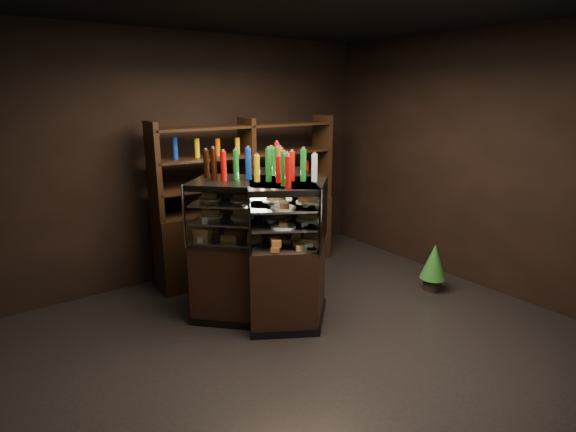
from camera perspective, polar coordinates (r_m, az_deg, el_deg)
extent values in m
plane|color=black|center=(4.34, 4.74, -16.69)|extent=(5.00, 5.00, 0.00)
cube|color=black|center=(5.83, -11.37, 7.29)|extent=(5.00, 0.02, 3.00)
cube|color=black|center=(5.71, 24.51, 6.01)|extent=(0.02, 5.00, 3.00)
cube|color=black|center=(4.91, -1.07, -6.97)|extent=(1.24, 1.46, 0.86)
cube|color=black|center=(5.07, -1.04, -11.02)|extent=(1.27, 1.50, 0.08)
cube|color=black|center=(4.62, -1.13, 4.58)|extent=(1.24, 1.46, 0.06)
cube|color=silver|center=(4.76, -1.09, -2.10)|extent=(1.16, 1.39, 0.02)
cube|color=silver|center=(4.70, -1.11, 0.24)|extent=(1.16, 1.39, 0.02)
cube|color=silver|center=(4.66, -1.12, 2.39)|extent=(1.16, 1.39, 0.02)
cube|color=white|center=(4.72, 2.98, 1.40)|extent=(0.68, 1.13, 0.60)
cylinder|color=silver|center=(5.35, 1.86, 3.12)|extent=(0.03, 0.03, 0.62)
cylinder|color=silver|center=(4.09, 4.16, -0.84)|extent=(0.03, 0.03, 0.62)
cube|color=black|center=(4.74, -3.61, -7.85)|extent=(1.38, 1.39, 0.86)
cube|color=black|center=(4.91, -3.54, -12.01)|extent=(1.42, 1.44, 0.08)
cube|color=black|center=(4.44, -3.83, 4.10)|extent=(1.38, 1.39, 0.06)
cube|color=silver|center=(4.59, -3.71, -2.82)|extent=(1.31, 1.32, 0.02)
cube|color=silver|center=(4.53, -3.75, -0.41)|extent=(1.31, 1.32, 0.02)
cube|color=silver|center=(4.48, -3.79, 1.82)|extent=(1.31, 1.32, 0.02)
cube|color=white|center=(4.19, -4.81, -0.47)|extent=(0.92, 0.94, 0.60)
cylinder|color=silver|center=(4.09, 4.16, -0.84)|extent=(0.03, 0.03, 0.62)
cylinder|color=silver|center=(4.40, -13.08, -0.04)|extent=(0.03, 0.03, 0.62)
cube|color=#D0894A|center=(4.23, -0.09, -3.85)|extent=(0.17, 0.20, 0.06)
cube|color=#D0894A|center=(4.49, -0.41, -2.69)|extent=(0.17, 0.20, 0.06)
cube|color=#D0894A|center=(4.75, -0.70, -1.65)|extent=(0.17, 0.20, 0.06)
cube|color=#D0894A|center=(5.01, -0.96, -0.72)|extent=(0.17, 0.20, 0.06)
cube|color=#D0894A|center=(5.28, -1.19, 0.11)|extent=(0.17, 0.20, 0.06)
cylinder|color=white|center=(4.22, -0.59, -1.31)|extent=(0.24, 0.24, 0.02)
cube|color=#D0894A|center=(4.21, -0.60, -0.87)|extent=(0.16, 0.19, 0.05)
cylinder|color=white|center=(4.54, -0.95, -0.10)|extent=(0.24, 0.24, 0.02)
cube|color=#D0894A|center=(4.53, -0.95, 0.32)|extent=(0.16, 0.19, 0.05)
cylinder|color=white|center=(4.86, -1.26, 0.95)|extent=(0.24, 0.24, 0.02)
cube|color=#D0894A|center=(4.85, -1.26, 1.35)|extent=(0.16, 0.19, 0.05)
cylinder|color=white|center=(5.18, -1.52, 1.88)|extent=(0.24, 0.24, 0.02)
cube|color=#D0894A|center=(5.17, -1.53, 2.25)|extent=(0.16, 0.19, 0.05)
cylinder|color=white|center=(4.17, -0.60, 1.07)|extent=(0.24, 0.24, 0.02)
cube|color=#D0894A|center=(4.16, -0.60, 1.53)|extent=(0.16, 0.19, 0.05)
cylinder|color=white|center=(4.49, -0.96, 2.12)|extent=(0.24, 0.24, 0.02)
cube|color=#D0894A|center=(4.49, -0.96, 2.55)|extent=(0.16, 0.19, 0.05)
cylinder|color=white|center=(4.82, -1.27, 3.04)|extent=(0.24, 0.24, 0.02)
cube|color=#D0894A|center=(4.81, -1.27, 3.44)|extent=(0.16, 0.19, 0.05)
cylinder|color=white|center=(5.14, -1.54, 3.84)|extent=(0.24, 0.24, 0.02)
cube|color=#D0894A|center=(5.13, -1.54, 4.22)|extent=(0.16, 0.19, 0.05)
cube|color=#D0894A|center=(4.70, -10.36, -2.13)|extent=(0.19, 0.19, 0.06)
cube|color=#D0894A|center=(4.61, -7.14, -2.31)|extent=(0.19, 0.19, 0.06)
cube|color=#D0894A|center=(4.54, -3.81, -2.50)|extent=(0.19, 0.19, 0.06)
cube|color=#D0894A|center=(4.49, -0.38, -2.68)|extent=(0.19, 0.19, 0.06)
cube|color=#D0894A|center=(4.46, 3.11, -2.86)|extent=(0.19, 0.19, 0.06)
cylinder|color=white|center=(4.66, -9.73, 0.08)|extent=(0.24, 0.24, 0.02)
cube|color=#D0894A|center=(4.65, -9.75, 0.49)|extent=(0.18, 0.18, 0.05)
cylinder|color=white|center=(4.56, -5.79, -0.10)|extent=(0.24, 0.24, 0.02)
cube|color=#D0894A|center=(4.55, -5.80, 0.32)|extent=(0.18, 0.18, 0.05)
cylinder|color=white|center=(4.49, -1.69, -0.29)|extent=(0.24, 0.24, 0.02)
cube|color=#D0894A|center=(4.48, -1.70, 0.14)|extent=(0.18, 0.18, 0.05)
cylinder|color=white|center=(4.44, 2.51, -0.48)|extent=(0.24, 0.24, 0.02)
cube|color=#D0894A|center=(4.43, 2.52, -0.05)|extent=(0.18, 0.18, 0.05)
cylinder|color=white|center=(4.61, -9.83, 2.25)|extent=(0.24, 0.24, 0.02)
cube|color=#D0894A|center=(4.61, -9.85, 2.67)|extent=(0.18, 0.18, 0.05)
cylinder|color=white|center=(4.52, -5.85, 2.11)|extent=(0.24, 0.24, 0.02)
cube|color=#D0894A|center=(4.51, -5.86, 2.54)|extent=(0.18, 0.18, 0.05)
cylinder|color=white|center=(4.44, -1.71, 1.96)|extent=(0.24, 0.24, 0.02)
cube|color=#D0894A|center=(4.43, -1.71, 2.40)|extent=(0.18, 0.18, 0.05)
cylinder|color=white|center=(4.39, 2.54, 1.80)|extent=(0.24, 0.24, 0.02)
cube|color=#D0894A|center=(4.38, 2.55, 2.23)|extent=(0.18, 0.18, 0.05)
cylinder|color=black|center=(4.05, -0.55, 5.46)|extent=(0.06, 0.06, 0.28)
cylinder|color=silver|center=(4.03, -0.56, 7.56)|extent=(0.03, 0.03, 0.02)
cylinder|color=#B20C0A|center=(4.16, -0.68, 5.73)|extent=(0.06, 0.06, 0.28)
cylinder|color=silver|center=(4.14, -0.69, 7.78)|extent=(0.03, 0.03, 0.02)
cylinder|color=#147223|center=(4.27, -0.81, 5.98)|extent=(0.06, 0.06, 0.28)
cylinder|color=silver|center=(4.24, -0.81, 7.98)|extent=(0.03, 0.03, 0.02)
cylinder|color=yellow|center=(4.37, -0.92, 6.22)|extent=(0.06, 0.06, 0.28)
cylinder|color=silver|center=(4.35, -0.93, 8.17)|extent=(0.03, 0.03, 0.02)
cylinder|color=#D8590A|center=(4.48, -1.03, 6.45)|extent=(0.06, 0.06, 0.28)
cylinder|color=silver|center=(4.46, -1.04, 8.35)|extent=(0.03, 0.03, 0.02)
cylinder|color=#0F38B2|center=(4.59, -1.14, 6.66)|extent=(0.06, 0.06, 0.28)
cylinder|color=silver|center=(4.57, -1.15, 8.52)|extent=(0.03, 0.03, 0.02)
cylinder|color=silver|center=(4.70, -1.24, 6.87)|extent=(0.06, 0.06, 0.28)
cylinder|color=silver|center=(4.68, -1.25, 8.69)|extent=(0.03, 0.03, 0.02)
cylinder|color=black|center=(4.81, -1.34, 7.07)|extent=(0.06, 0.06, 0.28)
cylinder|color=silver|center=(4.79, -1.35, 8.84)|extent=(0.03, 0.03, 0.02)
cylinder|color=#B20C0A|center=(4.92, -1.43, 7.26)|extent=(0.06, 0.06, 0.28)
cylinder|color=silver|center=(4.90, -1.44, 9.00)|extent=(0.03, 0.03, 0.02)
cylinder|color=#147223|center=(5.02, -1.52, 7.44)|extent=(0.06, 0.06, 0.28)
cylinder|color=silver|center=(5.01, -1.53, 9.14)|extent=(0.03, 0.03, 0.02)
cylinder|color=yellow|center=(5.13, -1.61, 7.61)|extent=(0.06, 0.06, 0.28)
cylinder|color=silver|center=(5.11, -1.62, 9.28)|extent=(0.03, 0.03, 0.02)
cylinder|color=black|center=(4.57, -10.65, 6.35)|extent=(0.06, 0.06, 0.28)
cylinder|color=silver|center=(4.54, -10.75, 8.22)|extent=(0.03, 0.03, 0.02)
cylinder|color=#B20C0A|center=(4.53, -9.34, 6.34)|extent=(0.06, 0.06, 0.28)
cylinder|color=silver|center=(4.51, -9.42, 8.22)|extent=(0.03, 0.03, 0.02)
cylinder|color=#147223|center=(4.50, -8.00, 6.33)|extent=(0.06, 0.06, 0.28)
cylinder|color=silver|center=(4.48, -8.07, 8.22)|extent=(0.03, 0.03, 0.02)
cylinder|color=yellow|center=(4.47, -6.64, 6.31)|extent=(0.06, 0.06, 0.28)
cylinder|color=silver|center=(4.44, -6.70, 8.22)|extent=(0.03, 0.03, 0.02)
cylinder|color=#D8590A|center=(4.44, -5.27, 6.29)|extent=(0.06, 0.06, 0.28)
cylinder|color=silver|center=(4.41, -5.31, 8.21)|extent=(0.03, 0.03, 0.02)
cylinder|color=#0F38B2|center=(4.41, -3.87, 6.26)|extent=(0.06, 0.06, 0.28)
cylinder|color=silver|center=(4.39, -3.91, 8.20)|extent=(0.03, 0.03, 0.02)
cylinder|color=silver|center=(4.39, -2.47, 6.23)|extent=(0.06, 0.06, 0.28)
cylinder|color=silver|center=(4.37, -2.49, 8.18)|extent=(0.03, 0.03, 0.02)
cylinder|color=black|center=(4.37, -1.04, 6.20)|extent=(0.06, 0.06, 0.28)
cylinder|color=silver|center=(4.34, -1.05, 8.15)|extent=(0.03, 0.03, 0.02)
cylinder|color=#B20C0A|center=(4.35, 0.39, 6.16)|extent=(0.06, 0.06, 0.28)
cylinder|color=silver|center=(4.33, 0.39, 8.12)|extent=(0.03, 0.03, 0.02)
cylinder|color=#147223|center=(4.33, 1.84, 6.12)|extent=(0.06, 0.06, 0.28)
cylinder|color=silver|center=(4.31, 1.85, 8.09)|extent=(0.03, 0.03, 0.02)
cylinder|color=yellow|center=(4.32, 3.29, 6.08)|extent=(0.06, 0.06, 0.28)
cylinder|color=silver|center=(4.30, 3.32, 8.05)|extent=(0.03, 0.03, 0.02)
cylinder|color=black|center=(5.72, 17.81, -8.20)|extent=(0.20, 0.20, 0.15)
cone|color=#195117|center=(5.62, 18.05, -5.50)|extent=(0.31, 0.31, 0.43)
cone|color=#195117|center=(5.57, 18.17, -4.15)|extent=(0.24, 0.24, 0.30)
cube|color=black|center=(5.90, -4.95, -2.88)|extent=(2.43, 0.54, 0.90)
cube|color=black|center=(5.21, -16.67, 5.42)|extent=(0.08, 0.38, 1.10)
cube|color=black|center=(5.66, -5.19, 6.77)|extent=(0.08, 0.38, 1.10)
cube|color=black|center=(6.30, 4.34, 7.68)|extent=(0.08, 0.38, 1.10)
cube|color=black|center=(5.70, -5.13, 4.28)|extent=(2.38, 0.50, 0.03)
cube|color=black|center=(5.65, -5.21, 7.77)|extent=(2.38, 0.50, 0.03)
cube|color=black|center=(5.61, -5.30, 11.31)|extent=(2.38, 0.50, 0.03)
cylinder|color=black|center=(5.31, -13.89, 4.43)|extent=(0.06, 0.06, 0.22)
cylinder|color=#B20C0A|center=(5.41, -11.28, 4.77)|extent=(0.06, 0.06, 0.22)
cylinder|color=#147223|center=(5.51, -8.76, 5.08)|extent=(0.06, 0.06, 0.22)
cylinder|color=yellow|center=(5.62, -6.33, 5.38)|extent=(0.06, 0.06, 0.22)
cylinder|color=#D8590A|center=(5.74, -4.00, 5.66)|extent=(0.06, 0.06, 0.22)
cylinder|color=#0F38B2|center=(5.88, -1.77, 5.91)|extent=(0.06, 0.06, 0.22)
cylinder|color=silver|center=(6.02, 0.36, 6.15)|extent=(0.06, 0.06, 0.22)
cylinder|color=black|center=(6.16, 2.39, 6.36)|extent=(0.06, 0.06, 0.22)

